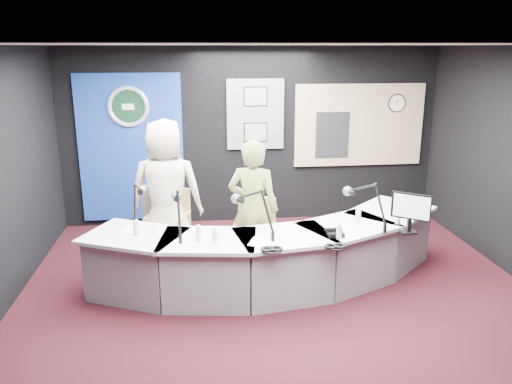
{
  "coord_description": "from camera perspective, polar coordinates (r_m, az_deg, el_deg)",
  "views": [
    {
      "loc": [
        -0.9,
        -5.07,
        2.79
      ],
      "look_at": [
        -0.2,
        0.8,
        1.1
      ],
      "focal_mm": 36.0,
      "sensor_mm": 36.0,
      "label": 1
    }
  ],
  "objects": [
    {
      "name": "ground",
      "position": [
        5.86,
        2.94,
        -12.51
      ],
      "size": [
        6.0,
        6.0,
        0.0
      ],
      "primitive_type": "plane",
      "color": "black",
      "rests_on": "ground"
    },
    {
      "name": "ceiling",
      "position": [
        5.15,
        3.4,
        16.03
      ],
      "size": [
        6.0,
        6.0,
        0.02
      ],
      "primitive_type": "cube",
      "color": "silver",
      "rests_on": "ground"
    },
    {
      "name": "wall_back",
      "position": [
        8.24,
        -0.44,
        6.23
      ],
      "size": [
        6.0,
        0.02,
        2.8
      ],
      "primitive_type": "cube",
      "color": "black",
      "rests_on": "ground"
    },
    {
      "name": "wall_front",
      "position": [
        2.66,
        14.8,
        -16.2
      ],
      "size": [
        6.0,
        0.02,
        2.8
      ],
      "primitive_type": "cube",
      "color": "black",
      "rests_on": "ground"
    },
    {
      "name": "broadcast_desk",
      "position": [
        6.18,
        1.67,
        -7.07
      ],
      "size": [
        4.5,
        1.9,
        0.75
      ],
      "primitive_type": null,
      "color": "silver",
      "rests_on": "ground"
    },
    {
      "name": "backdrop_panel",
      "position": [
        8.25,
        -13.69,
        4.73
      ],
      "size": [
        1.6,
        0.05,
        2.3
      ],
      "primitive_type": "cube",
      "color": "navy",
      "rests_on": "wall_back"
    },
    {
      "name": "agency_seal",
      "position": [
        8.11,
        -14.03,
        9.18
      ],
      "size": [
        0.63,
        0.07,
        0.63
      ],
      "primitive_type": "torus",
      "rotation": [
        1.57,
        0.0,
        0.0
      ],
      "color": "silver",
      "rests_on": "backdrop_panel"
    },
    {
      "name": "seal_center",
      "position": [
        8.12,
        -14.02,
        9.18
      ],
      "size": [
        0.48,
        0.01,
        0.48
      ],
      "primitive_type": "cylinder",
      "rotation": [
        1.57,
        0.0,
        0.0
      ],
      "color": "black",
      "rests_on": "backdrop_panel"
    },
    {
      "name": "pinboard",
      "position": [
        8.17,
        -0.07,
        8.62
      ],
      "size": [
        0.9,
        0.04,
        1.1
      ],
      "primitive_type": "cube",
      "color": "slate",
      "rests_on": "wall_back"
    },
    {
      "name": "framed_photo_upper",
      "position": [
        8.11,
        -0.05,
        10.56
      ],
      "size": [
        0.34,
        0.02,
        0.27
      ],
      "primitive_type": "cube",
      "color": "gray",
      "rests_on": "pinboard"
    },
    {
      "name": "framed_photo_lower",
      "position": [
        8.18,
        -0.05,
        6.65
      ],
      "size": [
        0.34,
        0.02,
        0.27
      ],
      "primitive_type": "cube",
      "color": "gray",
      "rests_on": "pinboard"
    },
    {
      "name": "booth_window_frame",
      "position": [
        8.56,
        11.39,
        7.3
      ],
      "size": [
        2.12,
        0.06,
        1.32
      ],
      "primitive_type": "cube",
      "color": "tan",
      "rests_on": "wall_back"
    },
    {
      "name": "booth_glow",
      "position": [
        8.55,
        11.41,
        7.29
      ],
      "size": [
        2.0,
        0.02,
        1.2
      ],
      "primitive_type": "cube",
      "color": "beige",
      "rests_on": "booth_window_frame"
    },
    {
      "name": "equipment_rack",
      "position": [
        8.43,
        8.47,
        6.27
      ],
      "size": [
        0.55,
        0.02,
        0.75
      ],
      "primitive_type": "cube",
      "color": "black",
      "rests_on": "booth_window_frame"
    },
    {
      "name": "wall_clock",
      "position": [
        8.7,
        15.4,
        9.51
      ],
      "size": [
        0.28,
        0.01,
        0.28
      ],
      "primitive_type": "cylinder",
      "rotation": [
        1.57,
        0.0,
        0.0
      ],
      "color": "white",
      "rests_on": "booth_window_frame"
    },
    {
      "name": "armchair_left",
      "position": [
        6.91,
        -9.77,
        -3.84
      ],
      "size": [
        0.68,
        0.68,
        0.96
      ],
      "primitive_type": null,
      "rotation": [
        0.0,
        0.0,
        -0.33
      ],
      "color": "tan",
      "rests_on": "ground"
    },
    {
      "name": "armchair_right",
      "position": [
        6.41,
        -0.31,
        -5.09
      ],
      "size": [
        0.7,
        0.7,
        0.98
      ],
      "primitive_type": null,
      "rotation": [
        0.0,
        0.0,
        -0.33
      ],
      "color": "tan",
      "rests_on": "ground"
    },
    {
      "name": "draped_jacket",
      "position": [
        7.1,
        -10.55,
        -2.14
      ],
      "size": [
        0.51,
        0.26,
        0.7
      ],
      "primitive_type": "cube",
      "rotation": [
        0.0,
        0.0,
        -0.33
      ],
      "color": "slate",
      "rests_on": "armchair_left"
    },
    {
      "name": "person_man",
      "position": [
        6.77,
        -9.96,
        -0.02
      ],
      "size": [
        0.97,
        0.67,
        1.91
      ],
      "primitive_type": "imported",
      "rotation": [
        0.0,
        0.0,
        3.08
      ],
      "color": "beige",
      "rests_on": "ground"
    },
    {
      "name": "person_woman",
      "position": [
        6.29,
        -0.32,
        -1.92
      ],
      "size": [
        0.73,
        0.61,
        1.72
      ],
      "primitive_type": "imported",
      "rotation": [
        0.0,
        0.0,
        2.78
      ],
      "color": "olive",
      "rests_on": "ground"
    },
    {
      "name": "computer_monitor",
      "position": [
        5.97,
        16.8,
        -1.51
      ],
      "size": [
        0.33,
        0.26,
        0.27
      ],
      "primitive_type": "cube",
      "rotation": [
        0.0,
        0.0,
        -0.65
      ],
      "color": "black",
      "rests_on": "broadcast_desk"
    },
    {
      "name": "desk_phone",
      "position": [
        5.79,
        8.81,
        -4.62
      ],
      "size": [
        0.18,
        0.14,
        0.04
      ],
      "primitive_type": "cube",
      "rotation": [
        0.0,
        0.0,
        0.0
      ],
      "color": "black",
      "rests_on": "broadcast_desk"
    },
    {
      "name": "headphones_near",
      "position": [
        5.47,
        8.82,
        -5.97
      ],
      "size": [
        0.21,
        0.21,
        0.03
      ],
      "primitive_type": "torus",
      "color": "black",
      "rests_on": "broadcast_desk"
    },
    {
      "name": "headphones_far",
      "position": [
        5.33,
        1.74,
        -6.36
      ],
      "size": [
        0.22,
        0.22,
        0.04
      ],
      "primitive_type": "torus",
      "color": "black",
      "rests_on": "broadcast_desk"
    },
    {
      "name": "paper_stack",
      "position": [
        6.06,
        -13.51,
        -4.18
      ],
      "size": [
        0.26,
        0.33,
        0.0
      ],
      "primitive_type": "cube",
      "rotation": [
        0.0,
        0.0,
        0.25
      ],
      "color": "white",
      "rests_on": "broadcast_desk"
    },
    {
      "name": "notepad",
      "position": [
        5.56,
        0.35,
        -5.55
      ],
      "size": [
        0.27,
        0.32,
        0.0
      ],
      "primitive_type": "cube",
      "rotation": [
        0.0,
        0.0,
        -0.37
      ],
      "color": "white",
      "rests_on": "broadcast_desk"
    },
    {
      "name": "boom_mic_a",
      "position": [
        6.14,
        -12.97,
        -0.95
      ],
      "size": [
        0.16,
        0.74,
        0.6
      ],
      "primitive_type": null,
      "color": "black",
      "rests_on": "broadcast_desk"
    },
    {
      "name": "boom_mic_b",
      "position": [
        5.78,
        -8.67,
        -1.75
      ],
      "size": [
        0.17,
        0.74,
        0.6
      ],
      "primitive_type": null,
      "color": "black",
      "rests_on": "broadcast_desk"
    },
    {
      "name": "boom_mic_c",
      "position": [
        5.71,
        -0.25,
        -1.8
      ],
      "size": [
        0.48,
        0.63,
        0.6
      ],
      "primitive_type": null,
      "color": "black",
      "rests_on": "broadcast_desk"
    },
    {
      "name": "boom_mic_d",
      "position": [
        6.13,
        12.13,
        -0.91
      ],
      "size": [
        0.41,
        0.67,
        0.6
      ],
      "primitive_type": null,
      "color": "black",
      "rests_on": "broadcast_desk"
    },
    {
      "name": "water_bottles",
      "position": [
        5.78,
        1.93,
        -3.79
      ],
      "size": [
        3.1,
        0.56,
        0.18
      ],
      "primitive_type": null,
      "color": "silver",
      "rests_on": "broadcast_desk"
    }
  ]
}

